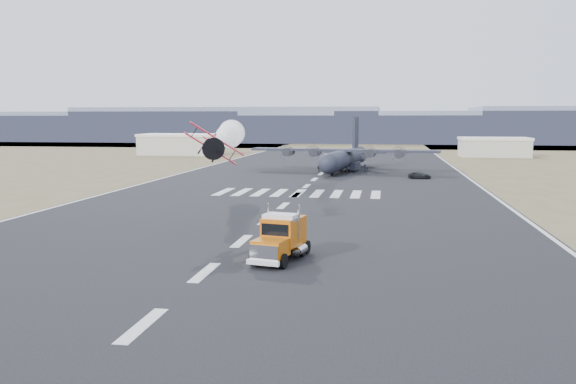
% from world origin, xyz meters
% --- Properties ---
extents(ground, '(500.00, 500.00, 0.00)m').
position_xyz_m(ground, '(0.00, 0.00, 0.00)').
color(ground, black).
rests_on(ground, ground).
extents(scrub_far, '(500.00, 80.00, 0.00)m').
position_xyz_m(scrub_far, '(0.00, 230.00, 0.00)').
color(scrub_far, brown).
rests_on(scrub_far, ground).
extents(runway_markings, '(60.00, 260.00, 0.01)m').
position_xyz_m(runway_markings, '(0.00, 60.00, 0.01)').
color(runway_markings, silver).
rests_on(runway_markings, ground).
extents(ridge_seg_b, '(150.00, 50.00, 15.00)m').
position_xyz_m(ridge_seg_b, '(-130.00, 260.00, 7.50)').
color(ridge_seg_b, slate).
rests_on(ridge_seg_b, ground).
extents(ridge_seg_c, '(150.00, 50.00, 17.00)m').
position_xyz_m(ridge_seg_c, '(-65.00, 260.00, 8.50)').
color(ridge_seg_c, slate).
rests_on(ridge_seg_c, ground).
extents(ridge_seg_d, '(150.00, 50.00, 13.00)m').
position_xyz_m(ridge_seg_d, '(0.00, 260.00, 6.50)').
color(ridge_seg_d, slate).
rests_on(ridge_seg_d, ground).
extents(ridge_seg_e, '(150.00, 50.00, 15.00)m').
position_xyz_m(ridge_seg_e, '(65.00, 260.00, 7.50)').
color(ridge_seg_e, slate).
rests_on(ridge_seg_e, ground).
extents(hangar_left, '(24.50, 14.50, 6.70)m').
position_xyz_m(hangar_left, '(-52.00, 145.00, 3.41)').
color(hangar_left, '#B1AE9D').
rests_on(hangar_left, ground).
extents(hangar_right, '(20.50, 12.50, 5.90)m').
position_xyz_m(hangar_right, '(46.00, 150.00, 3.01)').
color(hangar_right, '#B1AE9D').
rests_on(hangar_right, ground).
extents(semi_truck, '(4.20, 8.71, 3.83)m').
position_xyz_m(semi_truck, '(4.99, 5.14, 1.88)').
color(semi_truck, black).
rests_on(semi_truck, ground).
extents(aerobatic_biplane, '(5.62, 5.98, 4.81)m').
position_xyz_m(aerobatic_biplane, '(-4.62, 18.26, 8.89)').
color(aerobatic_biplane, red).
extents(smoke_trail, '(7.34, 29.65, 4.09)m').
position_xyz_m(smoke_trail, '(-9.04, 42.71, 9.10)').
color(smoke_trail, white).
extents(transport_aircraft, '(41.67, 34.18, 12.03)m').
position_xyz_m(transport_aircraft, '(4.48, 92.48, 3.10)').
color(transport_aircraft, black).
rests_on(transport_aircraft, ground).
extents(support_vehicle, '(4.61, 2.32, 1.25)m').
position_xyz_m(support_vehicle, '(19.97, 76.80, 0.63)').
color(support_vehicle, black).
rests_on(support_vehicle, ground).
extents(crew_a, '(0.72, 0.64, 1.68)m').
position_xyz_m(crew_a, '(5.48, 83.05, 0.84)').
color(crew_a, black).
rests_on(crew_a, ground).
extents(crew_b, '(0.86, 0.98, 1.72)m').
position_xyz_m(crew_b, '(0.62, 87.76, 0.86)').
color(crew_b, black).
rests_on(crew_b, ground).
extents(crew_c, '(1.17, 1.05, 1.68)m').
position_xyz_m(crew_c, '(9.54, 84.14, 0.84)').
color(crew_c, black).
rests_on(crew_c, ground).
extents(crew_d, '(1.11, 0.98, 1.70)m').
position_xyz_m(crew_d, '(-0.86, 87.68, 0.85)').
color(crew_d, black).
rests_on(crew_d, ground).
extents(crew_e, '(0.66, 0.89, 1.65)m').
position_xyz_m(crew_e, '(1.25, 85.43, 0.82)').
color(crew_e, black).
rests_on(crew_e, ground).
extents(crew_f, '(1.55, 1.10, 1.61)m').
position_xyz_m(crew_f, '(2.98, 83.29, 0.80)').
color(crew_f, black).
rests_on(crew_f, ground).
extents(crew_g, '(0.88, 0.89, 1.89)m').
position_xyz_m(crew_g, '(2.77, 89.13, 0.95)').
color(crew_g, black).
rests_on(crew_g, ground).
extents(crew_h, '(0.99, 0.71, 1.86)m').
position_xyz_m(crew_h, '(9.14, 87.17, 0.93)').
color(crew_h, black).
rests_on(crew_h, ground).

